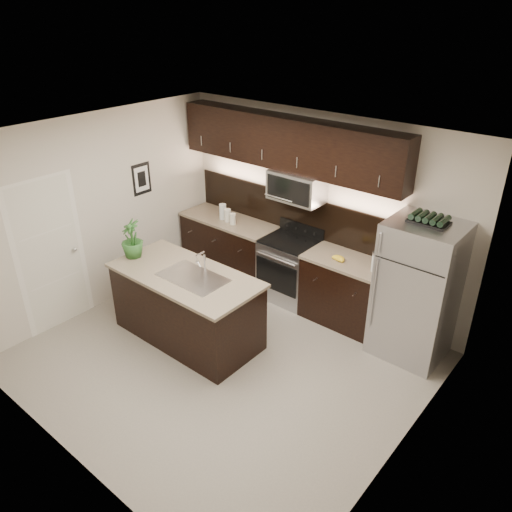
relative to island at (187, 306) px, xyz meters
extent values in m
plane|color=gray|center=(0.68, -0.07, -0.47)|extent=(4.50, 4.50, 0.00)
cube|color=beige|center=(0.68, 1.93, 0.88)|extent=(4.50, 0.02, 2.70)
cube|color=beige|center=(0.68, -2.07, 0.88)|extent=(4.50, 0.02, 2.70)
cube|color=beige|center=(-1.57, -0.07, 0.88)|extent=(0.02, 4.00, 2.70)
cube|color=beige|center=(2.93, -0.07, 0.88)|extent=(0.02, 4.00, 2.70)
cube|color=white|center=(0.68, -0.07, 2.23)|extent=(4.50, 4.00, 0.02)
cube|color=silver|center=(-1.55, -0.87, 0.54)|extent=(0.04, 0.80, 2.02)
sphere|color=silver|center=(-1.52, -0.55, 0.53)|extent=(0.06, 0.06, 0.06)
cube|color=black|center=(-1.56, 0.68, 1.18)|extent=(0.01, 0.32, 0.46)
cube|color=white|center=(-1.56, 0.68, 1.18)|extent=(0.00, 0.24, 0.36)
cube|color=black|center=(-0.74, 1.62, -0.02)|extent=(1.57, 0.62, 0.90)
cube|color=black|center=(1.39, 1.62, -0.02)|extent=(1.16, 0.62, 0.90)
cube|color=#B2B2B7|center=(0.43, 1.62, -0.02)|extent=(0.76, 0.62, 0.90)
cube|color=black|center=(0.43, 1.62, 0.44)|extent=(0.76, 0.60, 0.03)
cube|color=tan|center=(-0.74, 1.62, 0.45)|extent=(1.59, 0.65, 0.04)
cube|color=tan|center=(1.39, 1.62, 0.45)|extent=(1.18, 0.65, 0.04)
cube|color=black|center=(0.22, 1.92, 0.75)|extent=(3.49, 0.02, 0.56)
cube|color=#B2B2B7|center=(0.43, 1.73, 1.23)|extent=(0.76, 0.40, 0.40)
cube|color=black|center=(0.22, 1.77, 1.78)|extent=(3.49, 0.33, 0.70)
cube|color=black|center=(0.00, 0.00, -0.02)|extent=(1.90, 0.90, 0.90)
cube|color=tan|center=(0.00, 0.00, 0.45)|extent=(1.96, 0.96, 0.04)
cube|color=silver|center=(0.15, 0.00, 0.47)|extent=(0.84, 0.50, 0.01)
cylinder|color=silver|center=(0.15, 0.21, 0.59)|extent=(0.03, 0.03, 0.24)
cylinder|color=silver|center=(0.15, 0.14, 0.74)|extent=(0.02, 0.14, 0.02)
cylinder|color=silver|center=(0.15, 0.07, 0.69)|extent=(0.02, 0.02, 0.10)
cube|color=#B2B2B7|center=(2.34, 1.56, 0.40)|extent=(0.84, 0.76, 1.75)
cube|color=black|center=(2.34, 1.56, 1.29)|extent=(0.43, 0.27, 0.03)
cylinder|color=black|center=(2.17, 1.56, 1.34)|extent=(0.07, 0.25, 0.07)
cylinder|color=black|center=(2.25, 1.56, 1.34)|extent=(0.07, 0.25, 0.07)
cylinder|color=black|center=(2.34, 1.56, 1.34)|extent=(0.07, 0.25, 0.07)
cylinder|color=black|center=(2.42, 1.56, 1.34)|extent=(0.07, 0.25, 0.07)
cylinder|color=black|center=(2.50, 1.56, 1.34)|extent=(0.07, 0.25, 0.07)
imported|color=#2A5C24|center=(-0.86, -0.10, 0.72)|extent=(0.36, 0.36, 0.51)
cylinder|color=silver|center=(-0.82, 1.57, 0.59)|extent=(0.11, 0.11, 0.24)
cylinder|color=silver|center=(-0.69, 1.54, 0.57)|extent=(0.10, 0.10, 0.20)
cylinder|color=silver|center=(-0.57, 1.52, 0.55)|extent=(0.09, 0.09, 0.17)
cylinder|color=silver|center=(1.77, 1.57, 0.58)|extent=(0.11, 0.11, 0.22)
cylinder|color=silver|center=(1.77, 1.57, 0.70)|extent=(0.12, 0.12, 0.02)
cylinder|color=silver|center=(1.77, 1.57, 0.76)|extent=(0.01, 0.01, 0.09)
ellipsoid|color=yellow|center=(1.23, 1.54, 0.50)|extent=(0.21, 0.17, 0.06)
camera|label=1|loc=(4.11, -3.56, 3.48)|focal=35.00mm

